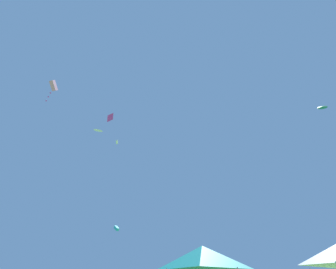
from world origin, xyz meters
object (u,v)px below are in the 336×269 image
kite_white_box (117,142)px  kite_white_delta (98,130)px  kite_green_delta (322,107)px  canopy_tent_teal (203,258)px  kite_cyan_box (116,228)px  kite_magenta_diamond (110,118)px  kite_pink_box (53,86)px  canopy_tent_blue (188,265)px

kite_white_box → kite_white_delta: kite_white_box is taller
kite_green_delta → kite_white_box: 31.05m
canopy_tent_teal → kite_green_delta: bearing=49.3°
kite_cyan_box → kite_magenta_diamond: size_ratio=0.81×
kite_white_delta → canopy_tent_teal: bearing=-39.8°
canopy_tent_teal → kite_cyan_box: 25.26m
kite_magenta_diamond → kite_pink_box: bearing=-84.1°
canopy_tent_blue → kite_white_delta: kite_white_delta is taller
canopy_tent_blue → kite_magenta_diamond: bearing=132.6°
kite_white_box → kite_white_delta: 6.77m
kite_cyan_box → canopy_tent_blue: bearing=-55.2°
canopy_tent_teal → kite_magenta_diamond: 34.72m
canopy_tent_teal → kite_cyan_box: bearing=121.3°
kite_cyan_box → kite_white_box: 11.86m
kite_green_delta → kite_white_box: (-30.20, -4.66, -5.52)m
kite_cyan_box → kite_white_box: (0.60, -4.64, 10.90)m
kite_green_delta → kite_pink_box: (-31.76, -18.07, -6.49)m
kite_white_delta → kite_green_delta: bearing=20.4°
kite_cyan_box → kite_green_delta: size_ratio=0.64×
canopy_tent_teal → kite_white_delta: kite_white_delta is taller
kite_magenta_diamond → kite_cyan_box: bearing=20.9°
kite_cyan_box → kite_white_delta: size_ratio=0.68×
kite_white_delta → kite_magenta_diamond: 13.99m
canopy_tent_teal → kite_white_box: kite_white_box is taller
kite_cyan_box → kite_white_box: kite_white_box is taller
kite_pink_box → kite_magenta_diamond: (-1.77, 17.01, 8.02)m
canopy_tent_blue → kite_green_delta: (19.27, 16.60, 22.29)m
canopy_tent_blue → kite_white_box: bearing=132.5°
kite_white_box → kite_white_delta: size_ratio=0.46×
kite_pink_box → kite_magenta_diamond: bearing=95.9°
canopy_tent_teal → kite_white_delta: 21.40m
kite_green_delta → kite_white_box: kite_green_delta is taller
kite_magenta_diamond → canopy_tent_blue: bearing=-47.4°
kite_white_box → kite_white_delta: bearing=-87.8°
canopy_tent_teal → kite_green_delta: 35.56m
canopy_tent_blue → kite_white_box: size_ratio=5.39×
canopy_tent_teal → kite_magenta_diamond: (-15.48, 19.96, 23.82)m
kite_green_delta → kite_magenta_diamond: size_ratio=1.27×
kite_green_delta → kite_magenta_diamond: (-33.53, -1.06, 1.53)m
canopy_tent_blue → kite_white_box: 23.31m
kite_white_box → kite_pink_box: 13.54m
kite_white_delta → kite_pink_box: bearing=-104.6°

